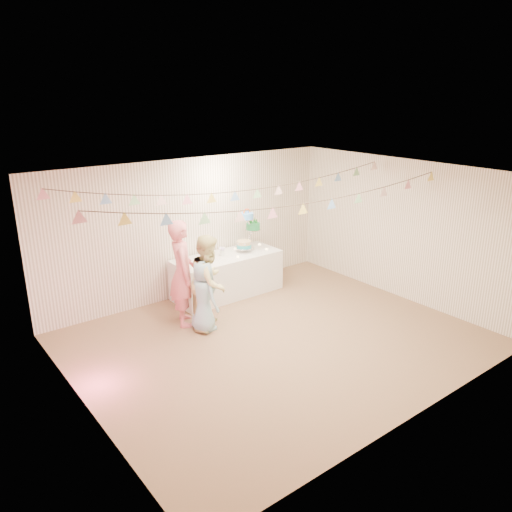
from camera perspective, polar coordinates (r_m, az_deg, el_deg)
floor at (r=8.00m, az=2.40°, el=-9.58°), size 6.00×6.00×0.00m
ceiling at (r=7.15m, az=2.68°, el=9.13°), size 6.00×6.00×0.00m
back_wall at (r=9.44m, az=-7.30°, el=3.22°), size 6.00×6.00×0.00m
front_wall at (r=5.93m, az=18.37°, el=-7.03°), size 6.00×6.00×0.00m
left_wall at (r=6.12m, az=-19.65°, el=-6.37°), size 5.00×5.00×0.00m
right_wall at (r=9.60m, az=16.39°, el=2.89°), size 5.00×5.00×0.00m
table at (r=9.57m, az=-3.31°, el=-2.16°), size 2.09×0.84×0.78m
cake_stand at (r=9.67m, az=-0.87°, el=2.75°), size 0.69×0.41×0.77m
cake_bottom at (r=9.63m, az=-1.36°, el=0.81°), size 0.31×0.31×0.15m
cake_middle at (r=9.86m, az=-0.34°, el=2.87°), size 0.27×0.27×0.22m
cake_top_tier at (r=9.55m, az=-1.06°, el=4.04°), size 0.25×0.25×0.19m
platter at (r=9.12m, az=-6.08°, el=-0.84°), size 0.34×0.34×0.02m
posy at (r=9.42m, az=-3.93°, el=0.35°), size 0.15×0.15×0.17m
person_adult_a at (r=8.28m, az=-8.41°, el=-1.92°), size 0.65×0.77×1.80m
person_adult_b at (r=8.16m, az=-5.37°, el=-2.94°), size 0.97×0.95×1.58m
person_child at (r=8.11m, az=-6.03°, el=-4.57°), size 0.44×0.62×1.19m
bunting_back at (r=8.05m, az=-2.46°, el=8.39°), size 5.60×1.10×0.40m
bunting_front at (r=7.05m, az=3.70°, el=6.67°), size 5.60×0.90×0.36m
tealight_0 at (r=8.91m, az=-7.06°, el=-1.08°), size 0.04×0.04×0.03m
tealight_1 at (r=9.39m, az=-5.74°, el=0.01°), size 0.04×0.04×0.03m
tealight_2 at (r=9.31m, az=-2.08°, el=-0.07°), size 0.04×0.04×0.03m
tealight_3 at (r=9.79m, az=-2.39°, el=0.87°), size 0.04×0.04×0.03m
tealight_4 at (r=9.76m, az=1.22°, el=0.81°), size 0.04×0.04×0.03m
tealight_5 at (r=10.05m, az=0.40°, el=1.35°), size 0.04×0.04×0.03m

